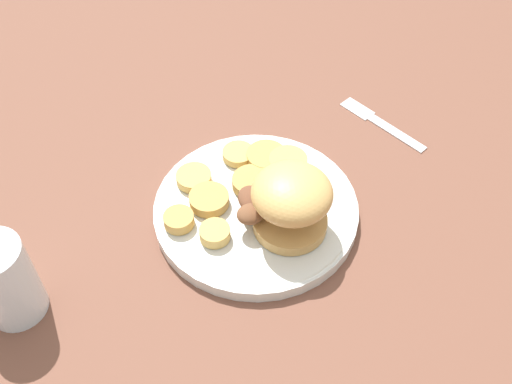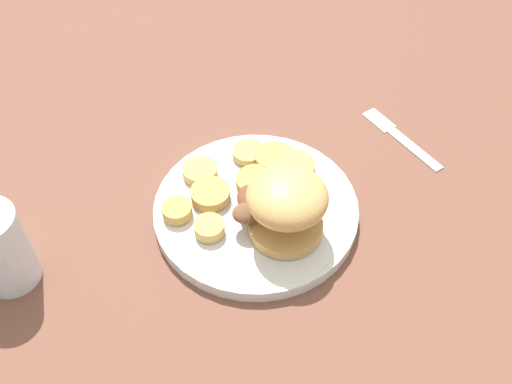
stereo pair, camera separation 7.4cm
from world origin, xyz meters
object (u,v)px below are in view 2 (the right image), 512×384
object	(u,v)px
dinner_plate	(256,209)
fork	(401,137)
drinking_glass	(0,249)
sandwich	(285,204)

from	to	relation	value
dinner_plate	fork	distance (m)	0.25
dinner_plate	fork	xyz separation A→B (m)	(0.15, 0.20, -0.01)
fork	drinking_glass	size ratio (longest dim) A/B	1.20
sandwich	drinking_glass	bearing A→B (deg)	-151.07
drinking_glass	dinner_plate	bearing A→B (deg)	36.90
sandwich	fork	size ratio (longest dim) A/B	0.92
dinner_plate	sandwich	bearing A→B (deg)	-27.75
dinner_plate	fork	bearing A→B (deg)	52.96
dinner_plate	sandwich	size ratio (longest dim) A/B	2.15
sandwich	drinking_glass	world-z (taller)	drinking_glass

